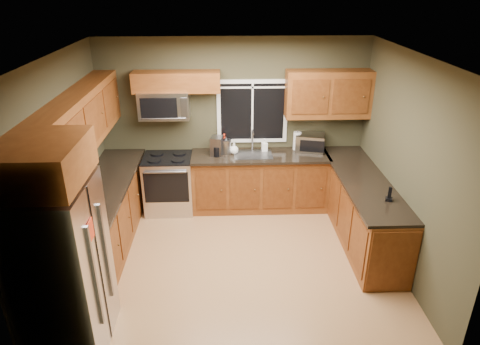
{
  "coord_description": "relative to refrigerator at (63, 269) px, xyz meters",
  "views": [
    {
      "loc": [
        -0.14,
        -4.75,
        3.48
      ],
      "look_at": [
        0.05,
        0.35,
        1.15
      ],
      "focal_mm": 32.0,
      "sensor_mm": 36.0,
      "label": 1
    }
  ],
  "objects": [
    {
      "name": "cordless_phone",
      "position": [
        3.64,
        1.2,
        0.1
      ],
      "size": [
        0.11,
        0.11,
        0.19
      ],
      "color": "black",
      "rests_on": "countertop_peninsula"
    },
    {
      "name": "countertop_peninsula",
      "position": [
        3.51,
        1.85,
        0.02
      ],
      "size": [
        0.65,
        2.5,
        0.04
      ],
      "primitive_type": "cube",
      "color": "black",
      "rests_on": "base_cabinets_peninsula"
    },
    {
      "name": "soap_bottle_a",
      "position": [
        1.59,
        2.95,
        0.18
      ],
      "size": [
        0.12,
        0.12,
        0.29
      ],
      "primitive_type": "imported",
      "rotation": [
        0.0,
        0.0,
        0.06
      ],
      "color": "red",
      "rests_on": "countertop_back"
    },
    {
      "name": "floor",
      "position": [
        1.74,
        1.3,
        -0.9
      ],
      "size": [
        4.2,
        4.2,
        0.0
      ],
      "primitive_type": "plane",
      "color": "#A17247",
      "rests_on": "ground"
    },
    {
      "name": "coffee_maker",
      "position": [
        1.47,
        2.8,
        0.18
      ],
      "size": [
        0.22,
        0.27,
        0.29
      ],
      "color": "slate",
      "rests_on": "countertop_back"
    },
    {
      "name": "base_cabinets_peninsula",
      "position": [
        3.54,
        1.84,
        -0.45
      ],
      "size": [
        0.6,
        2.52,
        0.9
      ],
      "color": "brown",
      "rests_on": "ground"
    },
    {
      "name": "upper_cabinets_back_right",
      "position": [
        3.19,
        2.94,
        0.96
      ],
      "size": [
        1.3,
        0.33,
        0.72
      ],
      "primitive_type": "cube",
      "color": "brown",
      "rests_on": "back_wall"
    },
    {
      "name": "paper_towel_roll",
      "position": [
        2.76,
        2.98,
        0.19
      ],
      "size": [
        0.16,
        0.16,
        0.32
      ],
      "color": "white",
      "rests_on": "countertop_back"
    },
    {
      "name": "back_wall",
      "position": [
        1.74,
        3.1,
        0.45
      ],
      "size": [
        4.2,
        0.0,
        4.2
      ],
      "primitive_type": "plane",
      "rotation": [
        1.57,
        0.0,
        0.0
      ],
      "color": "#393724",
      "rests_on": "ground"
    },
    {
      "name": "range",
      "position": [
        0.69,
        2.77,
        -0.43
      ],
      "size": [
        0.76,
        0.69,
        0.94
      ],
      "color": "#B7B7BC",
      "rests_on": "ground"
    },
    {
      "name": "soap_bottle_b",
      "position": [
        2.23,
        2.94,
        0.14
      ],
      "size": [
        0.1,
        0.1,
        0.2
      ],
      "primitive_type": "imported",
      "rotation": [
        0.0,
        0.0,
        0.09
      ],
      "color": "white",
      "rests_on": "countertop_back"
    },
    {
      "name": "toaster_oven",
      "position": [
        2.96,
        2.92,
        0.18
      ],
      "size": [
        0.51,
        0.44,
        0.28
      ],
      "color": "#B7B7BC",
      "rests_on": "countertop_back"
    },
    {
      "name": "microwave",
      "position": [
        0.69,
        2.91,
        0.83
      ],
      "size": [
        0.76,
        0.41,
        0.42
      ],
      "color": "#B7B7BC",
      "rests_on": "back_wall"
    },
    {
      "name": "upper_cabinets_left",
      "position": [
        -0.2,
        1.78,
        0.96
      ],
      "size": [
        0.33,
        2.65,
        0.72
      ],
      "primitive_type": "cube",
      "color": "brown",
      "rests_on": "left_wall"
    },
    {
      "name": "window",
      "position": [
        2.04,
        3.08,
        0.65
      ],
      "size": [
        1.12,
        0.03,
        1.02
      ],
      "color": "white",
      "rests_on": "back_wall"
    },
    {
      "name": "soap_bottle_c",
      "position": [
        1.74,
        2.84,
        0.13
      ],
      "size": [
        0.17,
        0.17,
        0.18
      ],
      "primitive_type": "imported",
      "rotation": [
        0.0,
        0.0,
        0.24
      ],
      "color": "white",
      "rests_on": "countertop_back"
    },
    {
      "name": "right_wall",
      "position": [
        3.84,
        1.3,
        0.45
      ],
      "size": [
        0.0,
        3.6,
        3.6
      ],
      "primitive_type": "plane",
      "rotation": [
        1.57,
        0.0,
        -1.57
      ],
      "color": "#393724",
      "rests_on": "ground"
    },
    {
      "name": "countertop_back",
      "position": [
        2.15,
        2.78,
        0.02
      ],
      "size": [
        2.17,
        0.65,
        0.04
      ],
      "primitive_type": "cube",
      "color": "black",
      "rests_on": "base_cabinets_back"
    },
    {
      "name": "upper_cabinets_back_left",
      "position": [
        0.89,
        2.94,
        1.17
      ],
      "size": [
        1.3,
        0.33,
        0.3
      ],
      "primitive_type": "cube",
      "color": "brown",
      "rests_on": "back_wall"
    },
    {
      "name": "upper_cabinet_over_fridge",
      "position": [
        -0.0,
        0.0,
        1.13
      ],
      "size": [
        0.72,
        0.9,
        0.38
      ],
      "primitive_type": "cube",
      "color": "brown",
      "rests_on": "left_wall"
    },
    {
      "name": "countertop_left",
      "position": [
        -0.04,
        1.78,
        0.02
      ],
      "size": [
        0.65,
        2.65,
        0.04
      ],
      "primitive_type": "cube",
      "color": "black",
      "rests_on": "base_cabinets_left"
    },
    {
      "name": "ceiling",
      "position": [
        1.74,
        1.3,
        1.8
      ],
      "size": [
        4.2,
        4.2,
        0.0
      ],
      "primitive_type": "plane",
      "rotation": [
        3.14,
        0.0,
        0.0
      ],
      "color": "white",
      "rests_on": "back_wall"
    },
    {
      "name": "base_cabinets_back",
      "position": [
        2.15,
        2.8,
        -0.45
      ],
      "size": [
        2.17,
        0.6,
        0.9
      ],
      "primitive_type": "cube",
      "color": "brown",
      "rests_on": "ground"
    },
    {
      "name": "left_wall",
      "position": [
        -0.36,
        1.3,
        0.45
      ],
      "size": [
        0.0,
        3.6,
        3.6
      ],
      "primitive_type": "plane",
      "rotation": [
        1.57,
        0.0,
        1.57
      ],
      "color": "#393724",
      "rests_on": "ground"
    },
    {
      "name": "kettle",
      "position": [
        1.62,
        2.83,
        0.17
      ],
      "size": [
        0.2,
        0.2,
        0.29
      ],
      "color": "#B7B7BC",
      "rests_on": "countertop_back"
    },
    {
      "name": "refrigerator",
      "position": [
        0.0,
        0.0,
        0.0
      ],
      "size": [
        0.74,
        0.9,
        1.8
      ],
      "color": "#B7B7BC",
      "rests_on": "ground"
    },
    {
      "name": "front_wall",
      "position": [
        1.74,
        -0.5,
        0.45
      ],
      "size": [
        4.2,
        0.0,
        4.2
      ],
      "primitive_type": "plane",
      "rotation": [
        -1.57,
        0.0,
        0.0
      ],
      "color": "#393724",
      "rests_on": "ground"
    },
    {
      "name": "base_cabinets_left",
      "position": [
        -0.06,
        1.78,
        -0.45
      ],
      "size": [
        0.6,
        2.65,
        0.9
      ],
      "primitive_type": "cube",
      "color": "brown",
      "rests_on": "ground"
    },
    {
      "name": "sink",
      "position": [
        2.04,
        2.79,
        0.05
      ],
      "size": [
        0.6,
        0.42,
        0.36
      ],
      "color": "slate",
      "rests_on": "countertop_back"
    }
  ]
}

